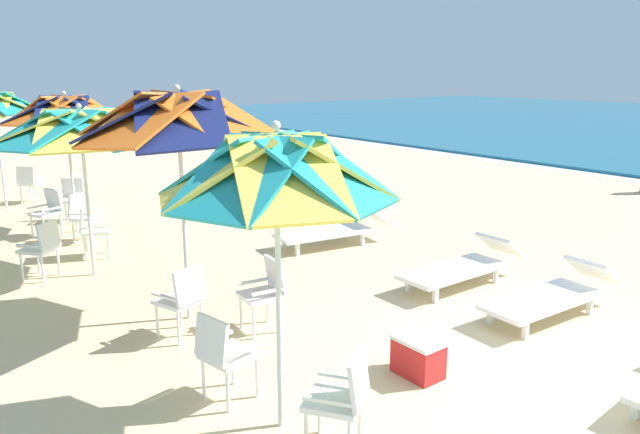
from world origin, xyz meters
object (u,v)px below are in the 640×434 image
object	(u,v)px
plastic_chair_5	(42,246)
sun_lounger_1	(553,294)
beach_umbrella_0	(276,171)
sun_lounger_2	(463,266)
plastic_chair_2	(265,290)
plastic_chair_6	(72,197)
beach_umbrella_1	(178,119)
plastic_chair_10	(30,182)
plastic_chair_8	(82,214)
beach_umbrella_2	(81,128)
plastic_chair_4	(91,228)
plastic_chair_0	(224,352)
cooler_box	(418,357)
plastic_chair_3	(182,297)
plastic_chair_1	(342,395)
beach_umbrella_3	(65,111)
plastic_chair_7	(48,210)
sun_lounger_3	(334,230)

from	to	relation	value
plastic_chair_5	sun_lounger_1	bearing A→B (deg)	40.58
beach_umbrella_0	sun_lounger_2	xyz separation A→B (m)	(-1.31, 4.07, -1.96)
plastic_chair_2	plastic_chair_6	world-z (taller)	same
beach_umbrella_0	beach_umbrella_1	distance (m)	2.68
plastic_chair_2	plastic_chair_5	world-z (taller)	same
plastic_chair_2	plastic_chair_10	bearing A→B (deg)	-177.31
plastic_chair_8	plastic_chair_6	bearing A→B (deg)	169.41
beach_umbrella_2	plastic_chair_4	size ratio (longest dim) A/B	3.00
plastic_chair_0	cooler_box	distance (m)	1.96
plastic_chair_3	cooler_box	size ratio (longest dim) A/B	1.73
plastic_chair_1	beach_umbrella_2	size ratio (longest dim) A/B	0.33
beach_umbrella_3	plastic_chair_6	size ratio (longest dim) A/B	3.03
plastic_chair_0	sun_lounger_2	distance (m)	4.31
plastic_chair_6	plastic_chair_10	size ratio (longest dim) A/B	1.00
beach_umbrella_1	sun_lounger_1	bearing A→B (deg)	52.85
beach_umbrella_1	plastic_chair_7	world-z (taller)	beach_umbrella_1
beach_umbrella_2	sun_lounger_3	xyz separation A→B (m)	(1.02, 3.84, -1.93)
plastic_chair_4	plastic_chair_6	size ratio (longest dim) A/B	1.00
plastic_chair_1	sun_lounger_2	xyz separation A→B (m)	(-1.92, 3.88, -0.22)
plastic_chair_8	cooler_box	bearing A→B (deg)	8.77
plastic_chair_4	plastic_chair_8	xyz separation A→B (m)	(-1.05, 0.19, 0.00)
plastic_chair_2	plastic_chair_0	bearing A→B (deg)	-46.88
plastic_chair_8	sun_lounger_3	size ratio (longest dim) A/B	0.39
beach_umbrella_2	plastic_chair_2	bearing A→B (deg)	16.63
beach_umbrella_3	plastic_chair_8	bearing A→B (deg)	-7.17
plastic_chair_1	plastic_chair_8	size ratio (longest dim) A/B	1.00
plastic_chair_1	sun_lounger_1	xyz separation A→B (m)	(-0.50, 3.86, -0.22)
plastic_chair_7	sun_lounger_2	size ratio (longest dim) A/B	0.40
beach_umbrella_3	plastic_chair_6	xyz separation A→B (m)	(-0.93, 0.22, -1.78)
plastic_chair_6	cooler_box	xyz separation A→B (m)	(8.75, 0.77, -0.30)
plastic_chair_0	sun_lounger_3	xyz separation A→B (m)	(-3.33, 4.06, -0.22)
plastic_chair_0	beach_umbrella_3	xyz separation A→B (m)	(-7.04, 0.78, 1.78)
plastic_chair_2	plastic_chair_6	distance (m)	6.87
plastic_chair_1	plastic_chair_6	size ratio (longest dim) A/B	1.00
beach_umbrella_0	plastic_chair_10	size ratio (longest dim) A/B	3.05
plastic_chair_6	beach_umbrella_3	bearing A→B (deg)	-13.30
cooler_box	beach_umbrella_3	bearing A→B (deg)	-172.75
beach_umbrella_2	plastic_chair_5	world-z (taller)	beach_umbrella_2
beach_umbrella_0	plastic_chair_3	distance (m)	2.78
plastic_chair_0	beach_umbrella_2	bearing A→B (deg)	177.14
beach_umbrella_3	plastic_chair_10	distance (m)	3.70
plastic_chair_1	beach_umbrella_3	xyz separation A→B (m)	(-8.30, 0.42, 1.78)
plastic_chair_2	plastic_chair_4	xyz separation A→B (m)	(-4.13, -0.68, 0.00)
beach_umbrella_3	plastic_chair_10	bearing A→B (deg)	-179.44
plastic_chair_8	sun_lounger_2	xyz separation A→B (m)	(5.63, 3.56, -0.22)
beach_umbrella_2	sun_lounger_2	bearing A→B (deg)	47.57
plastic_chair_1	sun_lounger_1	world-z (taller)	plastic_chair_1
plastic_chair_10	beach_umbrella_3	bearing A→B (deg)	0.56
beach_umbrella_1	plastic_chair_3	bearing A→B (deg)	-31.73
sun_lounger_3	plastic_chair_5	bearing A→B (deg)	-106.45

